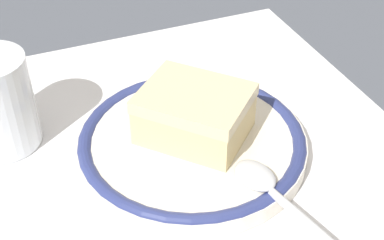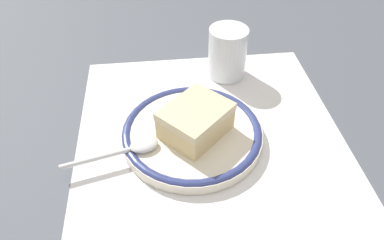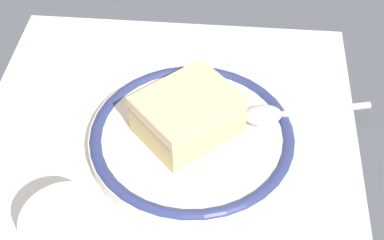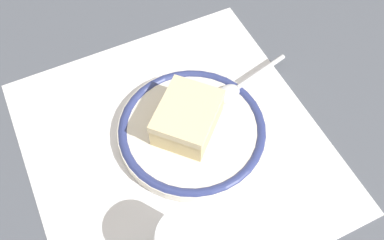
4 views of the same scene
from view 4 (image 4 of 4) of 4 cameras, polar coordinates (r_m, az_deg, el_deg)
ground_plane at (r=0.59m, az=-2.20°, el=-3.29°), size 2.40×2.40×0.00m
placemat at (r=0.59m, az=-2.21°, el=-3.25°), size 0.41×0.39×0.00m
plate at (r=0.59m, az=0.00°, el=-1.35°), size 0.20×0.20×0.02m
cake_slice at (r=0.56m, az=-0.61°, el=0.31°), size 0.11×0.12×0.04m
spoon at (r=0.62m, az=5.99°, el=4.33°), size 0.05×0.13×0.01m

